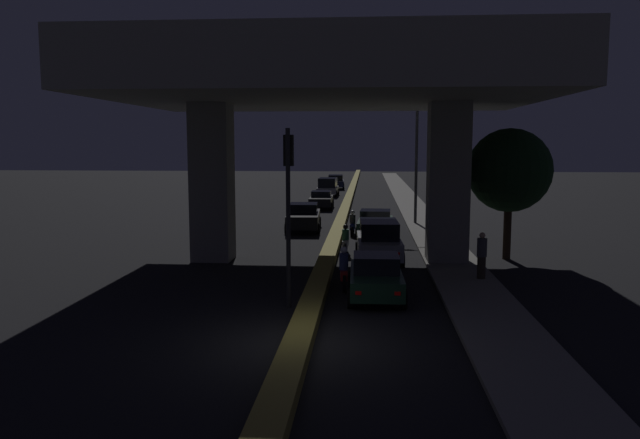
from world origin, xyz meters
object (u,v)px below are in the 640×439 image
object	(u,v)px
car_silver_second	(379,240)
car_black_second_oncoming	(321,200)
traffic_light_left_of_median	(288,187)
motorcycle_red_filtering_near	(344,271)
car_dark_green_third	(375,222)
car_dark_blue_fourth_oncoming	(336,182)
motorcycle_white_filtering_mid	(345,242)
pedestrian_on_sidewalk	(482,256)
car_black_lead_oncoming	(304,217)
motorcycle_blue_filtering_far	(353,225)
car_silver_third_oncoming	(328,186)
car_dark_green_lead	(376,276)
street_lamp	(410,147)

from	to	relation	value
car_silver_second	car_black_second_oncoming	distance (m)	22.01
traffic_light_left_of_median	motorcycle_red_filtering_near	bearing A→B (deg)	56.85
car_dark_green_third	car_dark_blue_fourth_oncoming	distance (m)	35.60
car_silver_second	motorcycle_white_filtering_mid	distance (m)	2.11
car_silver_second	pedestrian_on_sidewalk	size ratio (longest dim) A/B	2.58
car_black_lead_oncoming	motorcycle_blue_filtering_far	bearing A→B (deg)	55.17
car_dark_blue_fourth_oncoming	motorcycle_blue_filtering_far	bearing A→B (deg)	1.82
car_dark_green_third	motorcycle_white_filtering_mid	world-z (taller)	car_dark_green_third
car_silver_third_oncoming	car_black_lead_oncoming	bearing A→B (deg)	1.81
motorcycle_red_filtering_near	pedestrian_on_sidewalk	size ratio (longest dim) A/B	1.06
car_dark_green_third	motorcycle_red_filtering_near	xyz separation A→B (m)	(-1.26, -13.21, -0.07)
car_dark_green_lead	car_dark_green_third	world-z (taller)	car_dark_green_lead
car_dark_green_third	motorcycle_blue_filtering_far	distance (m)	1.30
car_dark_blue_fourth_oncoming	motorcycle_white_filtering_mid	size ratio (longest dim) A/B	2.17
car_black_second_oncoming	pedestrian_on_sidewalk	bearing A→B (deg)	16.35
street_lamp	car_black_second_oncoming	size ratio (longest dim) A/B	1.95
car_dark_green_third	car_black_second_oncoming	distance (m)	14.36
car_dark_green_lead	car_black_second_oncoming	world-z (taller)	car_dark_green_lead
car_dark_green_lead	motorcycle_red_filtering_near	world-z (taller)	motorcycle_red_filtering_near
car_silver_second	motorcycle_white_filtering_mid	bearing A→B (deg)	43.47
traffic_light_left_of_median	car_dark_green_lead	xyz separation A→B (m)	(2.72, 1.17, -3.02)
street_lamp	car_black_second_oncoming	world-z (taller)	street_lamp
street_lamp	car_black_lead_oncoming	world-z (taller)	street_lamp
street_lamp	motorcycle_blue_filtering_far	world-z (taller)	street_lamp
motorcycle_white_filtering_mid	car_black_lead_oncoming	bearing A→B (deg)	20.85
car_dark_green_third	car_black_lead_oncoming	xyz separation A→B (m)	(-4.19, 1.54, 0.08)
street_lamp	pedestrian_on_sidewalk	world-z (taller)	street_lamp
motorcycle_red_filtering_near	car_dark_blue_fourth_oncoming	bearing A→B (deg)	-0.51
street_lamp	pedestrian_on_sidewalk	distance (m)	16.82
street_lamp	motorcycle_red_filtering_near	distance (m)	18.59
car_dark_green_third	pedestrian_on_sidewalk	world-z (taller)	pedestrian_on_sidewalk
motorcycle_blue_filtering_far	street_lamp	bearing A→B (deg)	-32.11
car_black_second_oncoming	car_dark_blue_fourth_oncoming	size ratio (longest dim) A/B	0.97
traffic_light_left_of_median	motorcycle_white_filtering_mid	world-z (taller)	traffic_light_left_of_median
pedestrian_on_sidewalk	car_dark_green_lead	bearing A→B (deg)	-144.43
motorcycle_blue_filtering_far	traffic_light_left_of_median	bearing A→B (deg)	177.25
street_lamp	motorcycle_red_filtering_near	size ratio (longest dim) A/B	4.52
car_silver_third_oncoming	street_lamp	bearing A→B (deg)	18.61
car_black_lead_oncoming	car_dark_blue_fourth_oncoming	xyz separation A→B (m)	(0.15, 33.83, 0.05)
traffic_light_left_of_median	motorcycle_white_filtering_mid	size ratio (longest dim) A/B	2.78
street_lamp	car_dark_green_third	size ratio (longest dim) A/B	1.91
car_dark_green_lead	pedestrian_on_sidewalk	bearing A→B (deg)	-55.52
car_dark_blue_fourth_oncoming	motorcycle_white_filtering_mid	bearing A→B (deg)	0.93
car_black_second_oncoming	car_dark_green_third	bearing A→B (deg)	15.74
car_black_lead_oncoming	motorcycle_blue_filtering_far	size ratio (longest dim) A/B	2.65
car_silver_third_oncoming	motorcycle_blue_filtering_far	xyz separation A→B (m)	(3.03, -25.91, -0.34)
car_silver_third_oncoming	traffic_light_left_of_median	bearing A→B (deg)	3.51
car_black_second_oncoming	motorcycle_red_filtering_near	size ratio (longest dim) A/B	2.31
car_dark_green_lead	car_silver_third_oncoming	bearing A→B (deg)	4.79
car_dark_green_third	car_black_lead_oncoming	bearing A→B (deg)	72.53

